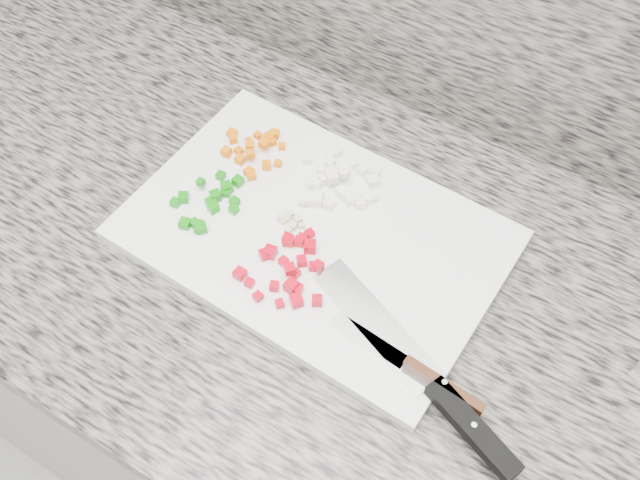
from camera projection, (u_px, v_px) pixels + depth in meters
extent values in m
cube|color=silver|center=(341.00, 416.00, 1.25)|extent=(3.92, 0.62, 0.86)
cube|color=slate|center=(349.00, 282.00, 0.88)|extent=(3.96, 0.64, 0.04)
cube|color=white|center=(315.00, 235.00, 0.89)|extent=(0.47, 0.32, 0.02)
cube|color=#DE6804|center=(271.00, 134.00, 0.97)|extent=(0.01, 0.01, 0.01)
cube|color=#DE6804|center=(239.00, 151.00, 0.95)|extent=(0.01, 0.01, 0.01)
cube|color=#DE6804|center=(266.00, 165.00, 0.94)|extent=(0.02, 0.02, 0.01)
cube|color=#DE6804|center=(233.00, 139.00, 0.97)|extent=(0.02, 0.02, 0.01)
cube|color=#DE6804|center=(249.00, 172.00, 0.93)|extent=(0.01, 0.01, 0.01)
cube|color=#DE6804|center=(278.00, 163.00, 0.94)|extent=(0.01, 0.01, 0.01)
cube|color=#DE6804|center=(227.00, 153.00, 0.95)|extent=(0.01, 0.01, 0.01)
cube|color=#DE6804|center=(282.00, 146.00, 0.96)|extent=(0.01, 0.01, 0.01)
cube|color=#DE6804|center=(258.00, 135.00, 0.97)|extent=(0.01, 0.01, 0.01)
cube|color=#DE6804|center=(250.00, 154.00, 0.94)|extent=(0.02, 0.02, 0.01)
cube|color=#DE6804|center=(272.00, 142.00, 0.96)|extent=(0.01, 0.01, 0.01)
cube|color=#DE6804|center=(250.00, 146.00, 0.95)|extent=(0.02, 0.02, 0.01)
cube|color=#DE6804|center=(249.00, 141.00, 0.96)|extent=(0.01, 0.01, 0.01)
cube|color=#DE6804|center=(275.00, 134.00, 0.97)|extent=(0.02, 0.02, 0.01)
cube|color=#DE6804|center=(269.00, 138.00, 0.97)|extent=(0.02, 0.02, 0.01)
cube|color=#DE6804|center=(240.00, 159.00, 0.94)|extent=(0.01, 0.01, 0.01)
cube|color=#DE6804|center=(265.00, 139.00, 0.97)|extent=(0.01, 0.01, 0.01)
cube|color=#DE6804|center=(264.00, 144.00, 0.95)|extent=(0.01, 0.01, 0.01)
cube|color=#DE6804|center=(232.00, 133.00, 0.97)|extent=(0.01, 0.01, 0.01)
cube|color=#DE6804|center=(251.00, 176.00, 0.93)|extent=(0.02, 0.02, 0.01)
cube|color=#DE6804|center=(226.00, 152.00, 0.95)|extent=(0.01, 0.01, 0.01)
cube|color=white|center=(313.00, 184.00, 0.92)|extent=(0.02, 0.02, 0.01)
cube|color=white|center=(343.00, 172.00, 0.92)|extent=(0.01, 0.01, 0.01)
cube|color=white|center=(374.00, 196.00, 0.91)|extent=(0.01, 0.01, 0.01)
cube|color=white|center=(324.00, 179.00, 0.92)|extent=(0.02, 0.02, 0.01)
cube|color=white|center=(360.00, 203.00, 0.90)|extent=(0.02, 0.02, 0.01)
cube|color=white|center=(330.00, 156.00, 0.95)|extent=(0.01, 0.01, 0.01)
cube|color=white|center=(318.00, 196.00, 0.91)|extent=(0.02, 0.02, 0.01)
cube|color=white|center=(322.00, 170.00, 0.93)|extent=(0.01, 0.01, 0.01)
cube|color=white|center=(348.00, 196.00, 0.91)|extent=(0.01, 0.01, 0.01)
cube|color=white|center=(330.00, 163.00, 0.93)|extent=(0.01, 0.01, 0.01)
cube|color=white|center=(329.00, 204.00, 0.90)|extent=(0.01, 0.01, 0.01)
cube|color=white|center=(376.00, 171.00, 0.93)|extent=(0.01, 0.01, 0.01)
cube|color=white|center=(341.00, 191.00, 0.91)|extent=(0.02, 0.02, 0.01)
cube|color=white|center=(332.00, 177.00, 0.91)|extent=(0.02, 0.02, 0.01)
cube|color=white|center=(373.00, 181.00, 0.92)|extent=(0.02, 0.02, 0.01)
cube|color=white|center=(362.00, 171.00, 0.93)|extent=(0.01, 0.01, 0.01)
cube|color=white|center=(307.00, 159.00, 0.94)|extent=(0.01, 0.01, 0.01)
cube|color=white|center=(354.00, 164.00, 0.94)|extent=(0.01, 0.01, 0.01)
cube|color=white|center=(337.00, 152.00, 0.95)|extent=(0.01, 0.01, 0.01)
cube|color=white|center=(331.00, 173.00, 0.92)|extent=(0.02, 0.02, 0.01)
cube|color=white|center=(316.00, 185.00, 0.92)|extent=(0.01, 0.01, 0.01)
cube|color=white|center=(351.00, 199.00, 0.90)|extent=(0.02, 0.02, 0.01)
cube|color=white|center=(367.00, 198.00, 0.91)|extent=(0.02, 0.02, 0.01)
cube|color=white|center=(316.00, 201.00, 0.90)|extent=(0.02, 0.02, 0.01)
cube|color=white|center=(316.00, 186.00, 0.92)|extent=(0.01, 0.01, 0.01)
cube|color=#0E7B0B|center=(198.00, 229.00, 0.88)|extent=(0.01, 0.01, 0.01)
cube|color=#0E7B0B|center=(227.00, 193.00, 0.91)|extent=(0.01, 0.01, 0.01)
cube|color=#0E7B0B|center=(184.00, 197.00, 0.91)|extent=(0.02, 0.02, 0.01)
cube|color=#0E7B0B|center=(213.00, 208.00, 0.90)|extent=(0.02, 0.02, 0.01)
cube|color=#0E7B0B|center=(221.00, 176.00, 0.93)|extent=(0.01, 0.01, 0.01)
cube|color=#0E7B0B|center=(201.00, 182.00, 0.91)|extent=(0.01, 0.01, 0.01)
cube|color=#0E7B0B|center=(201.00, 228.00, 0.88)|extent=(0.02, 0.02, 0.01)
cube|color=#0E7B0B|center=(224.00, 192.00, 0.91)|extent=(0.01, 0.01, 0.01)
cube|color=#0E7B0B|center=(195.00, 223.00, 0.88)|extent=(0.01, 0.01, 0.01)
cube|color=#0E7B0B|center=(227.00, 187.00, 0.92)|extent=(0.02, 0.02, 0.01)
cube|color=#0E7B0B|center=(238.00, 181.00, 0.92)|extent=(0.01, 0.01, 0.01)
cube|color=#0E7B0B|center=(210.00, 202.00, 0.90)|extent=(0.01, 0.01, 0.01)
cube|color=#0E7B0B|center=(235.00, 202.00, 0.90)|extent=(0.01, 0.01, 0.01)
cube|color=#0E7B0B|center=(213.00, 205.00, 0.90)|extent=(0.02, 0.02, 0.01)
cube|color=#0E7B0B|center=(234.00, 209.00, 0.90)|extent=(0.01, 0.01, 0.01)
cube|color=#0E7B0B|center=(175.00, 202.00, 0.90)|extent=(0.01, 0.01, 0.01)
cube|color=#0E7B0B|center=(199.00, 224.00, 0.88)|extent=(0.01, 0.01, 0.01)
cube|color=#0E7B0B|center=(185.00, 223.00, 0.88)|extent=(0.02, 0.02, 0.01)
cube|color=#0E7B0B|center=(215.00, 196.00, 0.91)|extent=(0.02, 0.02, 0.01)
cube|color=red|center=(284.00, 261.00, 0.85)|extent=(0.01, 0.01, 0.01)
cube|color=red|center=(297.00, 289.00, 0.83)|extent=(0.01, 0.01, 0.01)
cube|color=red|center=(274.00, 286.00, 0.83)|extent=(0.01, 0.01, 0.01)
cube|color=red|center=(303.00, 238.00, 0.87)|extent=(0.02, 0.02, 0.01)
cube|color=red|center=(299.00, 241.00, 0.87)|extent=(0.01, 0.01, 0.01)
cube|color=red|center=(296.00, 301.00, 0.82)|extent=(0.02, 0.02, 0.01)
cube|color=red|center=(265.00, 254.00, 0.86)|extent=(0.02, 0.02, 0.01)
cube|color=red|center=(240.00, 274.00, 0.84)|extent=(0.01, 0.01, 0.01)
cube|color=red|center=(249.00, 283.00, 0.84)|extent=(0.01, 0.01, 0.01)
cube|color=red|center=(258.00, 296.00, 0.82)|extent=(0.01, 0.01, 0.01)
cube|color=red|center=(302.00, 261.00, 0.85)|extent=(0.02, 0.02, 0.01)
cube|color=red|center=(270.00, 252.00, 0.86)|extent=(0.02, 0.02, 0.01)
cube|color=red|center=(291.00, 286.00, 0.83)|extent=(0.02, 0.02, 0.01)
cube|color=red|center=(295.00, 273.00, 0.84)|extent=(0.01, 0.01, 0.01)
cube|color=red|center=(310.00, 233.00, 0.88)|extent=(0.01, 0.01, 0.01)
cube|color=red|center=(290.00, 269.00, 0.83)|extent=(0.02, 0.02, 0.01)
cube|color=red|center=(318.00, 266.00, 0.85)|extent=(0.01, 0.01, 0.01)
cube|color=red|center=(288.00, 241.00, 0.87)|extent=(0.02, 0.02, 0.01)
cube|color=red|center=(314.00, 266.00, 0.85)|extent=(0.01, 0.01, 0.01)
cube|color=red|center=(317.00, 300.00, 0.82)|extent=(0.02, 0.02, 0.01)
cube|color=red|center=(280.00, 303.00, 0.82)|extent=(0.01, 0.01, 0.01)
cube|color=red|center=(310.00, 247.00, 0.86)|extent=(0.02, 0.02, 0.01)
cube|color=red|center=(287.00, 238.00, 0.87)|extent=(0.01, 0.01, 0.01)
cube|color=beige|center=(298.00, 219.00, 0.89)|extent=(0.01, 0.01, 0.01)
cube|color=beige|center=(286.00, 215.00, 0.89)|extent=(0.01, 0.01, 0.01)
cube|color=beige|center=(301.00, 226.00, 0.88)|extent=(0.01, 0.01, 0.01)
cube|color=beige|center=(281.00, 218.00, 0.89)|extent=(0.01, 0.01, 0.01)
cube|color=beige|center=(287.00, 213.00, 0.90)|extent=(0.01, 0.01, 0.01)
cube|color=beige|center=(293.00, 226.00, 0.88)|extent=(0.01, 0.01, 0.01)
cube|color=beige|center=(305.00, 203.00, 0.90)|extent=(0.01, 0.01, 0.00)
cube|color=beige|center=(309.00, 204.00, 0.90)|extent=(0.01, 0.01, 0.00)
cube|color=beige|center=(287.00, 218.00, 0.89)|extent=(0.01, 0.01, 0.01)
cube|color=beige|center=(303.00, 203.00, 0.90)|extent=(0.01, 0.01, 0.01)
cube|color=beige|center=(288.00, 230.00, 0.88)|extent=(0.01, 0.01, 0.01)
cube|color=beige|center=(284.00, 221.00, 0.89)|extent=(0.01, 0.01, 0.01)
cube|color=beige|center=(290.00, 214.00, 0.89)|extent=(0.01, 0.01, 0.01)
cube|color=silver|center=(376.00, 324.00, 0.81)|extent=(0.19, 0.11, 0.00)
cube|color=black|center=(472.00, 428.00, 0.73)|extent=(0.12, 0.07, 0.02)
cylinder|color=silver|center=(474.00, 425.00, 0.72)|extent=(0.01, 0.01, 0.00)
cube|color=silver|center=(368.00, 340.00, 0.80)|extent=(0.10, 0.03, 0.00)
cube|color=#4D2213|center=(443.00, 386.00, 0.76)|extent=(0.10, 0.02, 0.02)
cylinder|color=silver|center=(445.00, 382.00, 0.75)|extent=(0.01, 0.01, 0.00)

